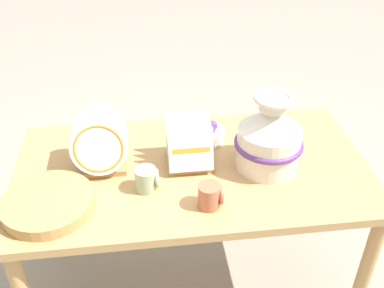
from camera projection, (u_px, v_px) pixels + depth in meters
ground_plane at (192, 286)px, 2.21m from camera, size 14.00×14.00×0.00m
display_table at (192, 184)px, 1.84m from camera, size 1.41×0.76×0.74m
ceramic_vase at (269, 137)px, 1.72m from camera, size 0.27×0.27×0.32m
dish_rack_round_plates at (100, 147)px, 1.73m from camera, size 0.22×0.19×0.24m
dish_rack_square_plates at (189, 150)px, 1.77m from camera, size 0.19×0.18×0.19m
wicker_charger_stack at (48, 203)px, 1.58m from camera, size 0.33×0.33×0.04m
mug_terracotta_glaze at (210, 196)px, 1.58m from camera, size 0.09×0.08×0.09m
mug_sage_glaze at (147, 179)px, 1.65m from camera, size 0.09×0.08×0.09m
fruit_bowl at (208, 134)px, 1.93m from camera, size 0.14×0.14×0.09m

